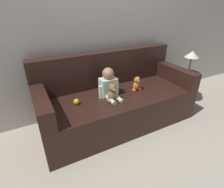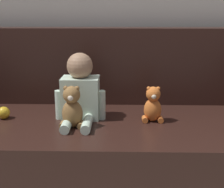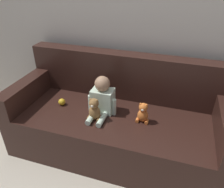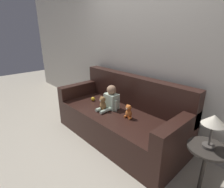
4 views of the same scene
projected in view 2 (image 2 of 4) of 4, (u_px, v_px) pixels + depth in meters
name	position (u px, v px, depth m)	size (l,w,h in m)	color
couch	(106.00, 136.00, 1.94)	(2.15, 0.90, 0.98)	black
person_baby	(80.00, 92.00, 1.80)	(0.29, 0.35, 0.39)	silver
teddy_bear_brown	(72.00, 108.00, 1.68)	(0.14, 0.11, 0.23)	olive
plush_toy_side	(153.00, 105.00, 1.77)	(0.12, 0.09, 0.21)	orange
toy_ball	(4.00, 113.00, 1.83)	(0.07, 0.07, 0.07)	gold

